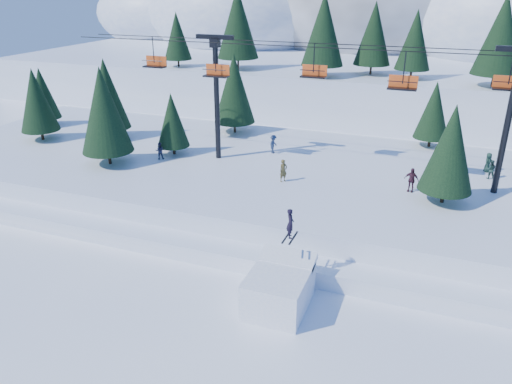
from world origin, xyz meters
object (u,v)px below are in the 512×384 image
(chairlift, at_px, (351,88))
(jump_kicker, at_px, (279,288))
(banner_far, at_px, (441,303))
(banner_near, at_px, (415,298))

(chairlift, bearing_deg, jump_kicker, -91.82)
(jump_kicker, xyz_separation_m, banner_far, (8.43, 2.66, -0.65))
(banner_near, bearing_deg, banner_far, 4.04)
(jump_kicker, distance_m, banner_far, 8.86)
(jump_kicker, relative_size, banner_far, 1.88)
(chairlift, distance_m, banner_far, 17.35)
(banner_near, bearing_deg, chairlift, 117.14)
(banner_near, relative_size, banner_far, 1.01)
(chairlift, bearing_deg, banner_near, -62.86)
(jump_kicker, xyz_separation_m, banner_near, (7.04, 2.56, -0.65))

